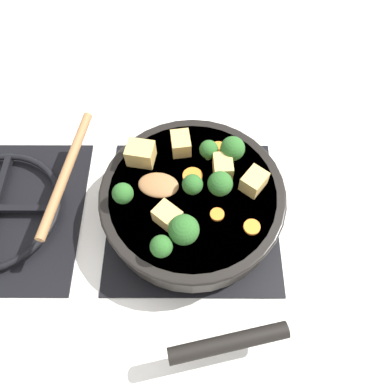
% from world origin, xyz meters
% --- Properties ---
extents(ground_plane, '(2.40, 2.40, 0.00)m').
position_xyz_m(ground_plane, '(0.00, 0.00, 0.00)').
color(ground_plane, white).
extents(front_burner_grate, '(0.31, 0.31, 0.03)m').
position_xyz_m(front_burner_grate, '(0.00, 0.00, 0.01)').
color(front_burner_grate, black).
rests_on(front_burner_grate, ground_plane).
extents(skillet_pan, '(0.42, 0.31, 0.06)m').
position_xyz_m(skillet_pan, '(-0.00, -0.00, 0.06)').
color(skillet_pan, black).
rests_on(skillet_pan, front_burner_grate).
extents(wooden_spoon, '(0.25, 0.22, 0.02)m').
position_xyz_m(wooden_spoon, '(0.02, 0.15, 0.09)').
color(wooden_spoon, olive).
rests_on(wooden_spoon, skillet_pan).
extents(tofu_cube_center_large, '(0.04, 0.03, 0.03)m').
position_xyz_m(tofu_cube_center_large, '(0.04, -0.05, 0.10)').
color(tofu_cube_center_large, tan).
rests_on(tofu_cube_center_large, skillet_pan).
extents(tofu_cube_near_handle, '(0.04, 0.05, 0.04)m').
position_xyz_m(tofu_cube_near_handle, '(0.06, 0.09, 0.10)').
color(tofu_cube_near_handle, tan).
rests_on(tofu_cube_near_handle, skillet_pan).
extents(tofu_cube_east_chunk, '(0.04, 0.04, 0.03)m').
position_xyz_m(tofu_cube_east_chunk, '(0.09, 0.02, 0.10)').
color(tofu_cube_east_chunk, tan).
rests_on(tofu_cube_east_chunk, skillet_pan).
extents(tofu_cube_west_chunk, '(0.05, 0.05, 0.03)m').
position_xyz_m(tofu_cube_west_chunk, '(-0.05, 0.04, 0.10)').
color(tofu_cube_west_chunk, tan).
rests_on(tofu_cube_west_chunk, skillet_pan).
extents(tofu_cube_back_piece, '(0.05, 0.05, 0.03)m').
position_xyz_m(tofu_cube_back_piece, '(0.01, -0.10, 0.10)').
color(tofu_cube_back_piece, tan).
rests_on(tofu_cube_back_piece, skillet_pan).
extents(broccoli_floret_near_spoon, '(0.04, 0.04, 0.05)m').
position_xyz_m(broccoli_floret_near_spoon, '(0.07, -0.07, 0.11)').
color(broccoli_floret_near_spoon, '#709956').
rests_on(broccoli_floret_near_spoon, skillet_pan).
extents(broccoli_floret_center_top, '(0.04, 0.04, 0.05)m').
position_xyz_m(broccoli_floret_center_top, '(0.00, -0.04, 0.11)').
color(broccoli_floret_center_top, '#709956').
rests_on(broccoli_floret_center_top, skillet_pan).
extents(broccoli_floret_east_rim, '(0.03, 0.03, 0.04)m').
position_xyz_m(broccoli_floret_east_rim, '(-0.11, 0.05, 0.11)').
color(broccoli_floret_east_rim, '#709956').
rests_on(broccoli_floret_east_rim, skillet_pan).
extents(broccoli_floret_west_rim, '(0.03, 0.03, 0.04)m').
position_xyz_m(broccoli_floret_west_rim, '(0.00, 0.00, 0.11)').
color(broccoli_floret_west_rim, '#709956').
rests_on(broccoli_floret_west_rim, skillet_pan).
extents(broccoli_floret_north_edge, '(0.05, 0.05, 0.05)m').
position_xyz_m(broccoli_floret_north_edge, '(-0.08, 0.01, 0.11)').
color(broccoli_floret_north_edge, '#709956').
rests_on(broccoli_floret_north_edge, skillet_pan).
extents(broccoli_floret_south_cluster, '(0.03, 0.03, 0.04)m').
position_xyz_m(broccoli_floret_south_cluster, '(-0.02, 0.11, 0.11)').
color(broccoli_floret_south_cluster, '#709956').
rests_on(broccoli_floret_south_cluster, skillet_pan).
extents(broccoli_floret_mid_floret, '(0.03, 0.03, 0.04)m').
position_xyz_m(broccoli_floret_mid_floret, '(0.07, -0.03, 0.11)').
color(broccoli_floret_mid_floret, '#709956').
rests_on(broccoli_floret_mid_floret, skillet_pan).
extents(carrot_slice_orange_thin, '(0.03, 0.03, 0.01)m').
position_xyz_m(carrot_slice_orange_thin, '(0.03, -0.00, 0.09)').
color(carrot_slice_orange_thin, orange).
rests_on(carrot_slice_orange_thin, skillet_pan).
extents(carrot_slice_near_center, '(0.03, 0.03, 0.01)m').
position_xyz_m(carrot_slice_near_center, '(-0.06, -0.09, 0.09)').
color(carrot_slice_near_center, orange).
rests_on(carrot_slice_near_center, skillet_pan).
extents(carrot_slice_edge_slice, '(0.02, 0.02, 0.01)m').
position_xyz_m(carrot_slice_edge_slice, '(-0.04, -0.04, 0.09)').
color(carrot_slice_edge_slice, orange).
rests_on(carrot_slice_edge_slice, skillet_pan).
extents(carrot_slice_under_broccoli, '(0.03, 0.03, 0.01)m').
position_xyz_m(carrot_slice_under_broccoli, '(0.09, -0.05, 0.09)').
color(carrot_slice_under_broccoli, orange).
rests_on(carrot_slice_under_broccoli, skillet_pan).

